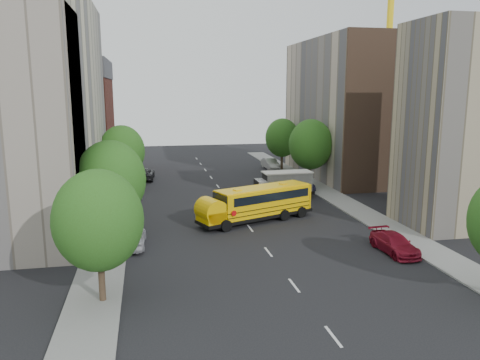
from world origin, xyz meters
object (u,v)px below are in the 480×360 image
object	(u,v)px
parked_car_0	(132,236)
parked_car_2	(144,174)
street_tree_4	(311,144)
parked_car_4	(303,183)
tower_crane	(405,1)
street_tree_2	(122,151)
street_tree_1	(111,180)
safari_truck	(283,184)
street_tree_0	(98,220)
parked_car_1	(136,191)
parked_car_3	(394,244)
street_tree_5	(282,138)
parked_car_5	(270,164)
school_bus	(255,202)

from	to	relation	value
parked_car_0	parked_car_2	size ratio (longest dim) A/B	0.85
street_tree_4	parked_car_4	world-z (taller)	street_tree_4
street_tree_4	tower_crane	bearing A→B (deg)	36.02
tower_crane	street_tree_2	size ratio (longest dim) A/B	4.64
street_tree_1	safari_truck	distance (m)	21.56
street_tree_0	parked_car_2	distance (m)	36.34
parked_car_1	parked_car_3	bearing A→B (deg)	132.05
street_tree_5	parked_car_3	distance (m)	36.20
street_tree_2	safari_truck	bearing A→B (deg)	-17.19
parked_car_5	street_tree_5	bearing A→B (deg)	-41.80
school_bus	street_tree_2	bearing A→B (deg)	108.57
safari_truck	tower_crane	bearing A→B (deg)	36.42
street_tree_1	parked_car_4	size ratio (longest dim) A/B	1.80
street_tree_0	street_tree_5	distance (m)	45.65
parked_car_0	parked_car_3	bearing A→B (deg)	167.03
street_tree_1	parked_car_2	xyz separation A→B (m)	(2.20, 26.07, -4.19)
tower_crane	parked_car_1	distance (m)	49.10
street_tree_4	school_bus	distance (m)	17.52
parked_car_0	parked_car_3	size ratio (longest dim) A/B	0.98
street_tree_0	parked_car_1	size ratio (longest dim) A/B	1.87
parked_car_3	safari_truck	bearing A→B (deg)	95.81
tower_crane	parked_car_3	size ratio (longest dim) A/B	7.54
street_tree_0	street_tree_4	world-z (taller)	street_tree_4
tower_crane	school_bus	size ratio (longest dim) A/B	3.20
street_tree_5	parked_car_3	size ratio (longest dim) A/B	1.58
street_tree_5	parked_car_5	bearing A→B (deg)	140.29
street_tree_5	parked_car_4	world-z (taller)	street_tree_5
parked_car_0	street_tree_5	bearing A→B (deg)	-121.34
safari_truck	parked_car_3	world-z (taller)	safari_truck
school_bus	parked_car_1	size ratio (longest dim) A/B	2.82
parked_car_1	street_tree_2	bearing A→B (deg)	-52.36
parked_car_1	parked_car_2	distance (m)	10.06
tower_crane	street_tree_1	size ratio (longest dim) A/B	4.52
parked_car_3	street_tree_0	bearing A→B (deg)	-170.86
street_tree_0	safari_truck	bearing A→B (deg)	53.09
street_tree_4	parked_car_5	size ratio (longest dim) A/B	1.71
street_tree_2	tower_crane	bearing A→B (deg)	18.75
street_tree_2	parked_car_3	bearing A→B (deg)	-50.37
street_tree_2	street_tree_5	distance (m)	25.06
street_tree_4	street_tree_2	bearing A→B (deg)	180.00
tower_crane	street_tree_0	xyz separation A→B (m)	(-41.25, -42.00, -19.83)
safari_truck	parked_car_1	distance (m)	16.04
safari_truck	parked_car_3	bearing A→B (deg)	-83.78
street_tree_1	parked_car_0	distance (m)	4.47
street_tree_4	safari_truck	size ratio (longest dim) A/B	1.21
street_tree_1	parked_car_5	xyz separation A→B (m)	(20.60, 31.16, -4.17)
parked_car_2	parked_car_4	xyz separation A→B (m)	(18.40, -9.71, -0.02)
parked_car_1	parked_car_0	bearing A→B (deg)	92.08
street_tree_2	parked_car_0	bearing A→B (deg)	-85.75
street_tree_4	parked_car_4	xyz separation A→B (m)	(-1.40, -1.64, -4.33)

